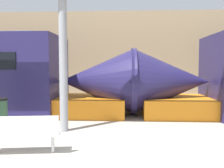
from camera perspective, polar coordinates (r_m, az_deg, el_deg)
The scene contains 3 objects.
station_wall at distance 14.30m, azimuth -0.37°, elevation 6.46°, with size 56.00×0.20×5.00m, color #9E8460.
bench_near at distance 5.80m, azimuth -19.98°, elevation -10.08°, with size 1.66×0.65×0.86m.
support_column_near at distance 7.39m, azimuth -11.07°, elevation 4.31°, with size 0.24×0.24×3.89m, color gray.
Camera 1 is at (0.85, -3.83, 1.91)m, focal length 40.00 mm.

